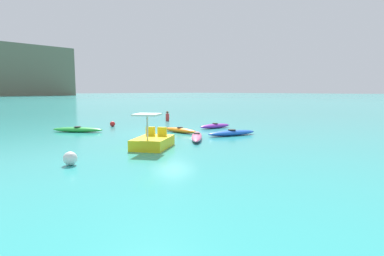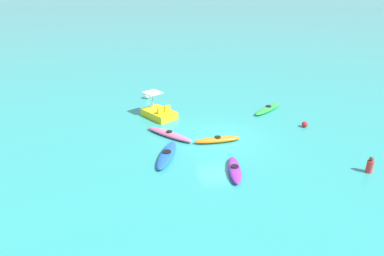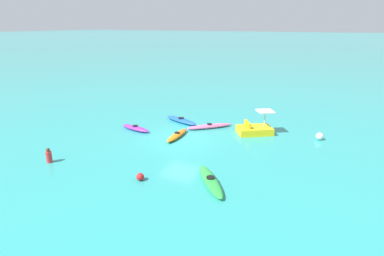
{
  "view_description": "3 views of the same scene",
  "coord_description": "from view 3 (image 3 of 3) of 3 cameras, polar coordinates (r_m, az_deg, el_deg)",
  "views": [
    {
      "loc": [
        -12.98,
        -15.46,
        2.7
      ],
      "look_at": [
        -0.37,
        -2.15,
        0.53
      ],
      "focal_mm": 29.47,
      "sensor_mm": 36.0,
      "label": 1
    },
    {
      "loc": [
        17.97,
        -4.35,
        8.85
      ],
      "look_at": [
        -0.88,
        -1.58,
        0.47
      ],
      "focal_mm": 31.32,
      "sensor_mm": 36.0,
      "label": 2
    },
    {
      "loc": [
        -9.57,
        16.92,
        7.48
      ],
      "look_at": [
        0.09,
        -1.93,
        0.21
      ],
      "focal_mm": 28.46,
      "sensor_mm": 36.0,
      "label": 3
    }
  ],
  "objects": [
    {
      "name": "kayak_pink",
      "position": [
        22.96,
        3.27,
        0.33
      ],
      "size": [
        2.92,
        2.89,
        0.37
      ],
      "color": "pink",
      "rests_on": "ground_plane"
    },
    {
      "name": "kayak_green",
      "position": [
        15.22,
        3.48,
        -9.84
      ],
      "size": [
        2.7,
        3.03,
        0.37
      ],
      "color": "green",
      "rests_on": "ground_plane"
    },
    {
      "name": "buoy_red",
      "position": [
        15.69,
        -9.69,
        -9.0
      ],
      "size": [
        0.39,
        0.39,
        0.39
      ],
      "primitive_type": "sphere",
      "color": "red",
      "rests_on": "ground_plane"
    },
    {
      "name": "pedal_boat_yellow",
      "position": [
        22.25,
        11.68,
        -0.19
      ],
      "size": [
        2.83,
        2.6,
        1.68
      ],
      "color": "yellow",
      "rests_on": "ground_plane"
    },
    {
      "name": "kayak_orange",
      "position": [
        21.12,
        -2.8,
        -1.34
      ],
      "size": [
        0.75,
        2.87,
        0.37
      ],
      "color": "orange",
      "rests_on": "ground_plane"
    },
    {
      "name": "buoy_white",
      "position": [
        22.38,
        22.79,
        -1.44
      ],
      "size": [
        0.5,
        0.5,
        0.5
      ],
      "primitive_type": "sphere",
      "color": "white",
      "rests_on": "ground_plane"
    },
    {
      "name": "person_near_shore",
      "position": [
        19.1,
        -25.24,
        -4.77
      ],
      "size": [
        0.36,
        0.36,
        0.88
      ],
      "color": "red",
      "rests_on": "ground_plane"
    },
    {
      "name": "ground_plane",
      "position": [
        20.82,
        -2.2,
        -2.12
      ],
      "size": [
        600.0,
        600.0,
        0.0
      ],
      "primitive_type": "plane",
      "color": "teal"
    },
    {
      "name": "kayak_blue",
      "position": [
        24.38,
        -2.05,
        1.47
      ],
      "size": [
        3.32,
        1.69,
        0.37
      ],
      "color": "blue",
      "rests_on": "ground_plane"
    },
    {
      "name": "kayak_purple",
      "position": [
        22.89,
        -10.56,
        -0.02
      ],
      "size": [
        2.69,
        1.03,
        0.37
      ],
      "color": "purple",
      "rests_on": "ground_plane"
    }
  ]
}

